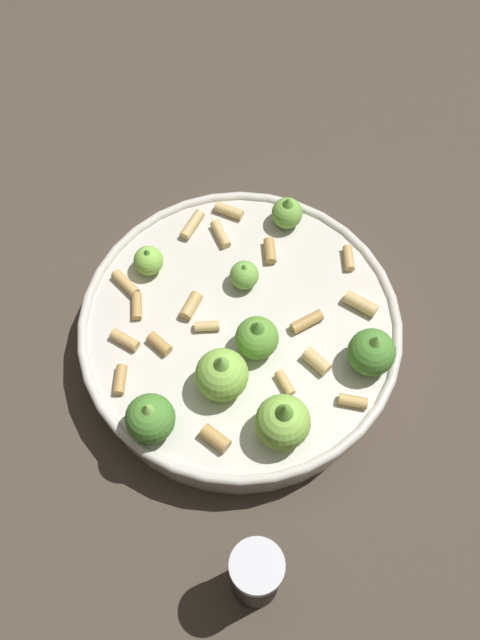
{
  "coord_description": "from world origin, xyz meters",
  "views": [
    {
      "loc": [
        0.17,
        0.25,
        0.66
      ],
      "look_at": [
        0.0,
        0.0,
        0.06
      ],
      "focal_mm": 42.05,
      "sensor_mm": 36.0,
      "label": 1
    }
  ],
  "objects": [
    {
      "name": "cooking_pan",
      "position": [
        0.0,
        0.0,
        0.03
      ],
      "size": [
        0.3,
        0.3,
        0.11
      ],
      "color": "beige",
      "rests_on": "ground"
    },
    {
      "name": "ground_plane",
      "position": [
        0.0,
        0.0,
        0.0
      ],
      "size": [
        2.4,
        2.4,
        0.0
      ],
      "primitive_type": "plane",
      "color": "#42382D"
    },
    {
      "name": "pepper_shaker",
      "position": [
        0.11,
        0.19,
        0.05
      ],
      "size": [
        0.04,
        0.04,
        0.1
      ],
      "color": "black",
      "rests_on": "ground"
    }
  ]
}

